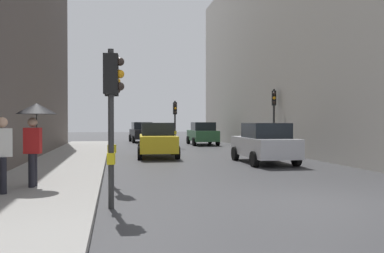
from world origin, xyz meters
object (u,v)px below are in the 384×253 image
(car_yellow_taxi, at_px, (157,140))
(car_green_estate, at_px, (203,134))
(traffic_light_far_median, at_px, (175,115))
(pedestrian_with_black_backpack, at_px, (0,150))
(traffic_light_near_right, at_px, (112,101))
(traffic_light_near_left, at_px, (112,99))
(pedestrian_with_umbrella, at_px, (35,121))
(car_dark_suv, at_px, (142,132))
(traffic_light_mid_street, at_px, (274,109))
(car_silver_hatchback, at_px, (264,143))

(car_yellow_taxi, height_order, car_green_estate, same)
(traffic_light_far_median, xyz_separation_m, car_green_estate, (2.62, 2.85, -1.37))
(car_green_estate, height_order, pedestrian_with_black_backpack, pedestrian_with_black_backpack)
(traffic_light_near_right, xyz_separation_m, pedestrian_with_black_backpack, (-2.54, -1.51, -1.24))
(traffic_light_near_left, bearing_deg, pedestrian_with_umbrella, 131.21)
(traffic_light_near_left, xyz_separation_m, pedestrian_with_black_backpack, (-2.55, 1.36, -1.15))
(traffic_light_far_median, height_order, car_dark_suv, traffic_light_far_median)
(traffic_light_mid_street, xyz_separation_m, car_green_estate, (-2.23, 8.64, -1.67))
(pedestrian_with_umbrella, bearing_deg, car_silver_hatchback, 33.39)
(car_dark_suv, xyz_separation_m, pedestrian_with_umbrella, (-4.39, -24.12, 0.96))
(traffic_light_near_right, height_order, car_green_estate, traffic_light_near_right)
(traffic_light_near_left, relative_size, car_dark_suv, 0.78)
(traffic_light_near_left, bearing_deg, traffic_light_near_right, 90.10)
(car_dark_suv, xyz_separation_m, car_green_estate, (4.35, -4.96, 0.00))
(traffic_light_near_left, bearing_deg, car_dark_suv, 84.66)
(traffic_light_near_right, relative_size, traffic_light_far_median, 1.07)
(traffic_light_near_left, height_order, car_yellow_taxi, traffic_light_near_left)
(traffic_light_far_median, xyz_separation_m, traffic_light_near_left, (-4.20, -18.52, 0.06))
(traffic_light_near_right, relative_size, car_yellow_taxi, 0.81)
(car_yellow_taxi, bearing_deg, car_silver_hatchback, -42.75)
(car_yellow_taxi, xyz_separation_m, pedestrian_with_umbrella, (-4.16, -9.47, 0.96))
(traffic_light_near_left, bearing_deg, car_silver_hatchback, 50.13)
(pedestrian_with_umbrella, bearing_deg, traffic_light_far_median, 69.40)
(car_yellow_taxi, xyz_separation_m, car_silver_hatchback, (4.25, -3.93, 0.00))
(car_silver_hatchback, bearing_deg, car_dark_suv, 102.20)
(car_yellow_taxi, height_order, car_dark_suv, same)
(traffic_light_near_right, distance_m, pedestrian_with_umbrella, 2.12)
(traffic_light_far_median, distance_m, car_dark_suv, 8.12)
(car_silver_hatchback, bearing_deg, pedestrian_with_umbrella, -146.61)
(car_dark_suv, relative_size, car_green_estate, 1.02)
(car_dark_suv, bearing_deg, pedestrian_with_black_backpack, -101.34)
(pedestrian_with_umbrella, relative_size, pedestrian_with_black_backpack, 1.21)
(traffic_light_far_median, distance_m, pedestrian_with_umbrella, 17.43)
(car_dark_suv, height_order, pedestrian_with_umbrella, pedestrian_with_umbrella)
(car_green_estate, bearing_deg, car_silver_hatchback, -91.42)
(traffic_light_near_right, xyz_separation_m, car_dark_suv, (2.46, 23.45, -1.52))
(pedestrian_with_black_backpack, bearing_deg, car_dark_suv, 78.66)
(traffic_light_mid_street, relative_size, pedestrian_with_umbrella, 1.72)
(traffic_light_mid_street, bearing_deg, pedestrian_with_black_backpack, -135.58)
(traffic_light_near_right, bearing_deg, car_green_estate, 69.76)
(car_dark_suv, bearing_deg, car_yellow_taxi, -90.92)
(traffic_light_near_left, height_order, pedestrian_with_umbrella, traffic_light_near_left)
(car_yellow_taxi, height_order, car_silver_hatchback, same)
(traffic_light_far_median, relative_size, pedestrian_with_umbrella, 1.52)
(traffic_light_mid_street, relative_size, pedestrian_with_black_backpack, 2.08)
(traffic_light_mid_street, distance_m, pedestrian_with_black_backpack, 16.29)
(traffic_light_near_left, xyz_separation_m, car_dark_suv, (2.46, 26.33, -1.43))
(traffic_light_far_median, height_order, traffic_light_near_left, traffic_light_near_left)
(car_dark_suv, distance_m, car_green_estate, 6.60)
(traffic_light_near_right, relative_size, car_silver_hatchback, 0.82)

